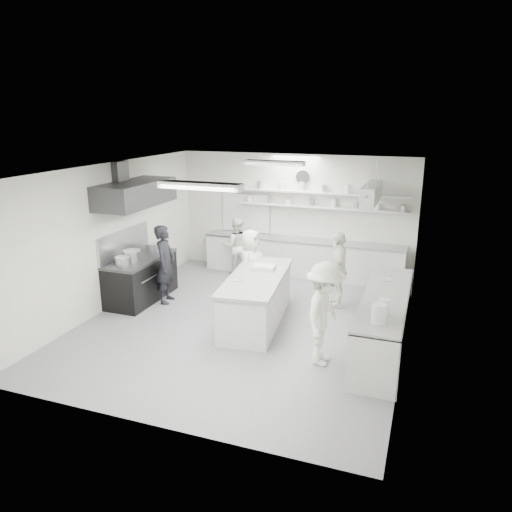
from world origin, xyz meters
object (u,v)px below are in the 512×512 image
(back_counter, at_px, (302,258))
(cook_back, at_px, (236,246))
(cook_stove, at_px, (165,264))
(right_counter, at_px, (384,323))
(prep_island, at_px, (256,300))
(stove, at_px, (141,280))

(back_counter, bearing_deg, cook_back, -166.97)
(cook_stove, bearing_deg, right_counter, -108.82)
(back_counter, height_order, right_counter, right_counter)
(back_counter, bearing_deg, right_counter, -55.35)
(right_counter, bearing_deg, back_counter, 124.65)
(prep_island, height_order, cook_stove, cook_stove)
(cook_stove, relative_size, cook_back, 1.19)
(stove, height_order, back_counter, back_counter)
(stove, xyz_separation_m, cook_back, (1.28, 2.42, 0.27))
(stove, xyz_separation_m, prep_island, (2.79, -0.29, 0.00))
(back_counter, distance_m, cook_back, 1.69)
(stove, relative_size, prep_island, 0.73)
(back_counter, relative_size, prep_island, 2.03)
(back_counter, relative_size, cook_back, 3.48)
(prep_island, relative_size, cook_back, 1.72)
(right_counter, distance_m, cook_back, 5.00)
(stove, distance_m, prep_island, 2.81)
(back_counter, xyz_separation_m, prep_island, (-0.11, -3.09, -0.01))
(right_counter, bearing_deg, cook_stove, 171.91)
(cook_stove, bearing_deg, prep_island, -109.79)
(back_counter, bearing_deg, cook_stove, -130.12)
(cook_back, bearing_deg, back_counter, 169.04)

